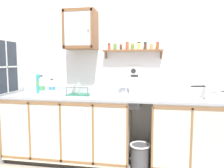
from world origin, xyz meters
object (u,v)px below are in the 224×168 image
dish_rack (79,92)px  mug (93,92)px  hot_plate_stove (220,95)px  bottle_opaque_white_0 (52,87)px  sink (123,98)px  saucepan (211,88)px  bottle_detergent_teal_2 (38,83)px  trash_bin (140,156)px  warning_sign (133,73)px  bottle_water_clear_1 (42,86)px  wall_cabinet (81,30)px

dish_rack → mug: dish_rack is taller
hot_plate_stove → bottle_opaque_white_0: 2.22m
hot_plate_stove → mug: bearing=180.0°
sink → saucepan: (1.13, -0.00, 0.17)m
bottle_detergent_teal_2 → dish_rack: (0.63, -0.04, -0.12)m
mug → trash_bin: (0.66, -0.12, -0.82)m
hot_plate_stove → warning_sign: 1.17m
hot_plate_stove → warning_sign: (-1.11, 0.30, 0.26)m
warning_sign → bottle_opaque_white_0: bearing=-163.4°
bottle_water_clear_1 → mug: (0.71, 0.09, -0.07)m
wall_cabinet → mug: bearing=-34.8°
mug → sink: bearing=3.4°
bottle_opaque_white_0 → hot_plate_stove: bearing=0.8°
dish_rack → warning_sign: bearing=21.7°
mug → warning_sign: 0.66m
sink → trash_bin: (0.25, -0.14, -0.74)m
mug → trash_bin: bearing=-10.3°
sink → bottle_opaque_white_0: (-1.00, -0.06, 0.13)m
trash_bin → saucepan: bearing=9.0°
mug → wall_cabinet: 0.90m
saucepan → hot_plate_stove: bearing=-11.0°
hot_plate_stove → wall_cabinet: (-1.85, 0.15, 0.87)m
bottle_opaque_white_0 → trash_bin: 1.52m
sink → saucepan: sink is taller
bottle_water_clear_1 → warning_sign: size_ratio=1.36×
hot_plate_stove → saucepan: bearing=169.0°
bottle_opaque_white_0 → mug: (0.59, 0.03, -0.05)m
hot_plate_stove → saucepan: size_ratio=1.09×
saucepan → bottle_detergent_teal_2: (-2.37, 0.03, 0.02)m
bottle_opaque_white_0 → bottle_detergent_teal_2: bottle_detergent_teal_2 is taller
bottle_opaque_white_0 → sink: bearing=3.2°
saucepan → bottle_opaque_white_0: bearing=-178.6°
saucepan → bottle_water_clear_1: bearing=-177.1°
wall_cabinet → trash_bin: 1.91m
bottle_water_clear_1 → mug: 0.72m
bottle_detergent_teal_2 → sink: bearing=-1.4°
sink → bottle_opaque_white_0: size_ratio=2.58×
bottle_opaque_white_0 → bottle_water_clear_1: 0.14m
warning_sign → sink: bearing=-113.6°
hot_plate_stove → wall_cabinet: 2.04m
mug → warning_sign: warning_sign is taller
saucepan → bottle_opaque_white_0: (-2.12, -0.05, -0.03)m
sink → trash_bin: 0.79m
sink → bottle_opaque_white_0: bearing=-176.8°
dish_rack → sink: bearing=1.4°
bottle_detergent_teal_2 → mug: (0.84, -0.05, -0.10)m
bottle_water_clear_1 → warning_sign: warning_sign is taller
bottle_opaque_white_0 → wall_cabinet: wall_cabinet is taller
wall_cabinet → warning_sign: bearing=11.7°
sink → bottle_water_clear_1: 1.13m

